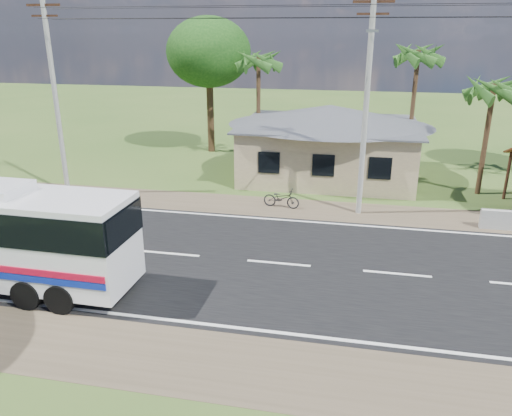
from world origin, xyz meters
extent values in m
plane|color=#2F4E1B|center=(0.00, 0.00, 0.00)|extent=(120.00, 120.00, 0.00)
cube|color=black|center=(0.00, 0.00, 0.01)|extent=(120.00, 10.00, 0.02)
cube|color=brown|center=(0.00, 6.50, 0.01)|extent=(120.00, 3.00, 0.01)
cube|color=brown|center=(0.00, -6.50, 0.01)|extent=(120.00, 3.00, 0.01)
cube|color=silver|center=(0.00, 4.70, 0.03)|extent=(120.00, 0.15, 0.01)
cube|color=silver|center=(0.00, -4.70, 0.03)|extent=(120.00, 0.15, 0.01)
cube|color=silver|center=(0.00, 0.00, 0.03)|extent=(120.00, 0.15, 0.01)
cube|color=tan|center=(1.00, 13.00, 1.60)|extent=(10.00, 8.00, 3.20)
cube|color=#4C4F54|center=(1.00, 13.00, 3.25)|extent=(10.60, 8.60, 0.10)
pyramid|color=#4C4F54|center=(1.00, 13.00, 4.40)|extent=(12.40, 10.00, 1.20)
cube|color=black|center=(-2.00, 8.98, 1.70)|extent=(1.20, 0.08, 1.20)
cube|color=black|center=(1.00, 8.98, 1.70)|extent=(1.20, 0.08, 1.20)
cube|color=black|center=(4.00, 8.98, 1.70)|extent=(1.20, 0.08, 1.20)
cylinder|color=#341D13|center=(10.70, 10.30, 1.30)|extent=(0.16, 0.16, 2.60)
cylinder|color=#9E9E99|center=(-13.00, 6.50, 5.50)|extent=(0.26, 0.26, 11.00)
cube|color=#341D13|center=(-13.00, 6.50, 9.80)|extent=(1.80, 0.12, 0.12)
cube|color=#341D13|center=(-13.00, 6.50, 9.30)|extent=(1.40, 0.10, 0.10)
cylinder|color=#9E9E99|center=(3.00, 6.50, 5.50)|extent=(0.26, 0.26, 11.00)
cube|color=#341D13|center=(3.00, 6.50, 9.80)|extent=(1.80, 0.12, 0.12)
cube|color=#341D13|center=(3.00, 6.50, 9.30)|extent=(1.40, 0.10, 0.10)
cylinder|color=gray|center=(3.00, 5.50, 8.60)|extent=(0.08, 2.00, 0.08)
cube|color=gray|center=(3.00, 4.50, 8.60)|extent=(0.50, 0.18, 0.12)
cylinder|color=black|center=(-5.00, 6.50, 9.60)|extent=(16.00, 0.02, 0.02)
cylinder|color=#47301E|center=(9.50, 11.00, 3.00)|extent=(0.28, 0.28, 6.00)
cylinder|color=#47301E|center=(6.00, 15.50, 3.75)|extent=(0.28, 0.28, 7.50)
cylinder|color=#47301E|center=(-4.00, 16.00, 3.50)|extent=(0.28, 0.28, 7.00)
cylinder|color=#47301E|center=(-8.00, 18.00, 2.97)|extent=(0.50, 0.50, 5.95)
ellipsoid|color=#10360E|center=(-8.00, 18.00, 7.15)|extent=(6.00, 6.00, 4.92)
cylinder|color=black|center=(-7.54, -4.90, 0.51)|extent=(1.02, 0.38, 1.02)
cylinder|color=black|center=(-7.49, -2.56, 0.51)|extent=(1.02, 0.38, 1.02)
cylinder|color=black|center=(-6.32, -4.93, 0.51)|extent=(1.02, 0.38, 1.02)
cylinder|color=black|center=(-6.27, -2.59, 0.51)|extent=(1.02, 0.38, 1.02)
imported|color=black|center=(-0.91, 6.53, 0.50)|extent=(1.97, 0.92, 0.99)
camera|label=1|loc=(2.66, -17.48, 8.65)|focal=35.00mm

